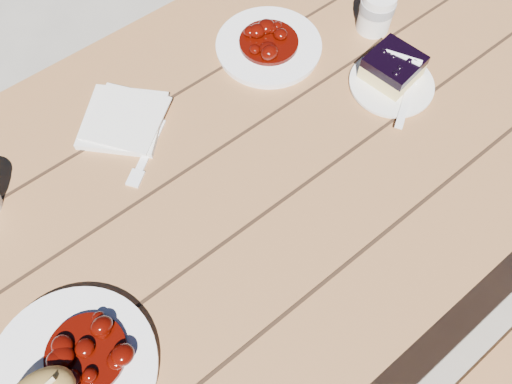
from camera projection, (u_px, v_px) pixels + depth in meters
ground at (258, 289)px, 1.59m from camera, size 60.00×60.00×0.00m
picnic_table at (259, 207)px, 1.07m from camera, size 2.00×1.55×0.75m
main_plate at (73, 371)px, 0.75m from camera, size 0.25×0.25×0.02m
goulash_stew at (83, 352)px, 0.74m from camera, size 0.12×0.12×0.04m
dessert_plate at (391, 84)px, 1.02m from camera, size 0.17×0.17×0.01m
blueberry_cake at (393, 67)px, 1.00m from camera, size 0.11×0.11×0.06m
fork_dessert at (405, 104)px, 0.99m from camera, size 0.15×0.10×0.00m
coffee_cup at (376, 12)px, 1.06m from camera, size 0.07×0.07×0.09m
napkin_stack at (123, 120)px, 0.97m from camera, size 0.21×0.21×0.01m
fork_table at (151, 145)px, 0.95m from camera, size 0.14×0.11×0.00m
second_plate at (269, 47)px, 1.06m from camera, size 0.22×0.22×0.02m
second_stew at (269, 37)px, 1.04m from camera, size 0.13×0.13×0.04m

